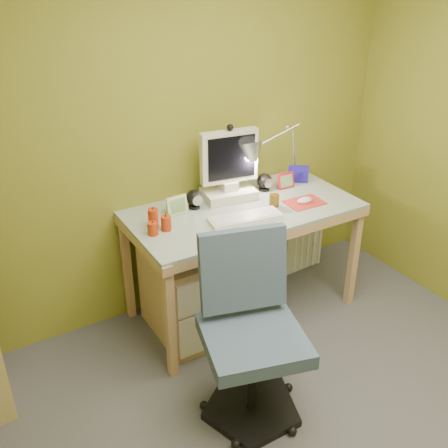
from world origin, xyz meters
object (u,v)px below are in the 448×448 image
monitor (229,163)px  desk (243,261)px  task_chair (254,337)px  radiator (298,246)px  desk_lamp (286,141)px

monitor → desk: bearing=-81.5°
desk → task_chair: (-0.45, -0.81, 0.12)m
monitor → radiator: 1.10m
desk → monitor: 0.66m
desk_lamp → radiator: (0.24, 0.08, -0.93)m
desk → desk_lamp: (0.45, 0.18, 0.71)m
desk_lamp → radiator: size_ratio=1.77×
desk_lamp → task_chair: bearing=-120.7°
desk_lamp → task_chair: size_ratio=0.62×
desk_lamp → task_chair: (-0.90, -0.99, -0.59)m
task_chair → monitor: bearing=80.7°
task_chair → radiator: 1.60m
monitor → radiator: (0.69, 0.08, -0.85)m
desk → desk_lamp: desk_lamp is taller
monitor → radiator: monitor is taller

